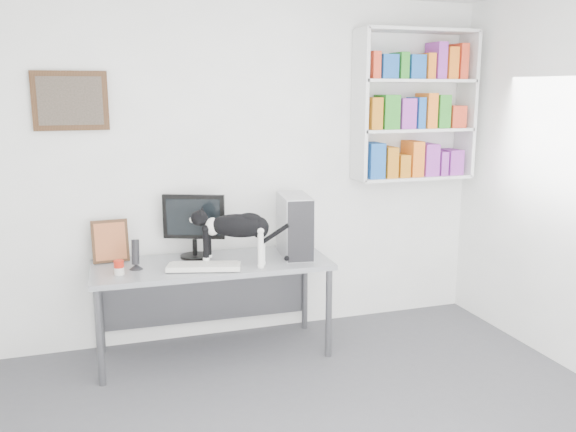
{
  "coord_description": "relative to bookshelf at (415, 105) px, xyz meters",
  "views": [
    {
      "loc": [
        -1.19,
        -2.7,
        1.97
      ],
      "look_at": [
        0.19,
        1.53,
        1.05
      ],
      "focal_mm": 38.0,
      "sensor_mm": 36.0,
      "label": 1
    }
  ],
  "objects": [
    {
      "name": "room",
      "position": [
        -1.4,
        -1.85,
        -0.5
      ],
      "size": [
        4.01,
        4.01,
        2.7
      ],
      "color": "#4D4D51",
      "rests_on": "ground"
    },
    {
      "name": "bookshelf",
      "position": [
        0.0,
        0.0,
        0.0
      ],
      "size": [
        1.03,
        0.28,
        1.24
      ],
      "primitive_type": "cube",
      "color": "silver",
      "rests_on": "room"
    },
    {
      "name": "wall_art",
      "position": [
        -2.7,
        0.12,
        0.05
      ],
      "size": [
        0.52,
        0.04,
        0.42
      ],
      "primitive_type": "cube",
      "color": "#472A16",
      "rests_on": "room"
    },
    {
      "name": "desk",
      "position": [
        -1.78,
        -0.24,
        -1.49
      ],
      "size": [
        1.75,
        0.72,
        0.72
      ],
      "primitive_type": "cube",
      "rotation": [
        0.0,
        0.0,
        -0.03
      ],
      "color": "gray",
      "rests_on": "room"
    },
    {
      "name": "monitor",
      "position": [
        -1.88,
        -0.07,
        -0.88
      ],
      "size": [
        0.52,
        0.39,
        0.5
      ],
      "primitive_type": "cube",
      "rotation": [
        0.0,
        0.0,
        -0.39
      ],
      "color": "black",
      "rests_on": "desk"
    },
    {
      "name": "keyboard",
      "position": [
        -1.87,
        -0.4,
        -1.11
      ],
      "size": [
        0.55,
        0.33,
        0.04
      ],
      "primitive_type": "cube",
      "rotation": [
        0.0,
        0.0,
        -0.27
      ],
      "color": "silver",
      "rests_on": "desk"
    },
    {
      "name": "pc_tower",
      "position": [
        -1.13,
        -0.22,
        -0.89
      ],
      "size": [
        0.27,
        0.49,
        0.47
      ],
      "primitive_type": "cube",
      "rotation": [
        0.0,
        0.0,
        -0.13
      ],
      "color": "#ACACB1",
      "rests_on": "desk"
    },
    {
      "name": "speaker",
      "position": [
        -2.33,
        -0.25,
        -1.01
      ],
      "size": [
        0.12,
        0.12,
        0.22
      ],
      "primitive_type": "cylinder",
      "rotation": [
        0.0,
        0.0,
        -0.3
      ],
      "color": "black",
      "rests_on": "desk"
    },
    {
      "name": "leaning_print",
      "position": [
        -2.49,
        0.01,
        -0.96
      ],
      "size": [
        0.27,
        0.12,
        0.33
      ],
      "primitive_type": "cube",
      "rotation": [
        0.0,
        0.0,
        0.05
      ],
      "color": "#472A16",
      "rests_on": "desk"
    },
    {
      "name": "soup_can",
      "position": [
        -2.45,
        -0.35,
        -1.08
      ],
      "size": [
        0.09,
        0.09,
        0.1
      ],
      "primitive_type": "cylinder",
      "rotation": [
        0.0,
        0.0,
        0.28
      ],
      "color": "red",
      "rests_on": "desk"
    },
    {
      "name": "cat",
      "position": [
        -1.62,
        -0.38,
        -0.93
      ],
      "size": [
        0.66,
        0.43,
        0.4
      ],
      "primitive_type": null,
      "rotation": [
        0.0,
        0.0,
        -0.43
      ],
      "color": "black",
      "rests_on": "desk"
    }
  ]
}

